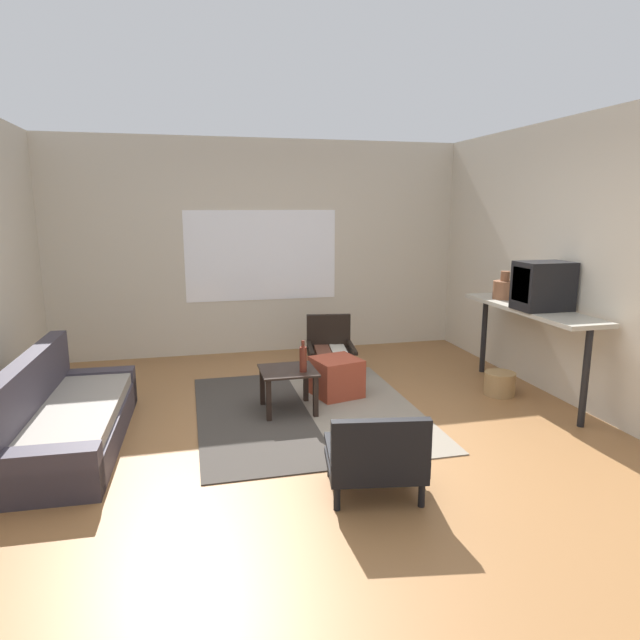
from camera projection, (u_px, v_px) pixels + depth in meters
ground_plane at (315, 444)px, 4.40m from camera, size 7.80×7.80×0.00m
far_wall_with_window at (261, 248)px, 7.03m from camera, size 5.60×0.13×2.70m
side_wall_right at (590, 264)px, 5.02m from camera, size 0.12×6.60×2.70m
area_rug at (308, 411)px, 5.11m from camera, size 2.02×2.40×0.01m
couch at (65, 419)px, 4.33m from camera, size 0.80×1.97×0.74m
coffee_table at (288, 379)px, 5.05m from camera, size 0.51×0.50×0.40m
armchair_by_window at (330, 347)px, 6.39m from camera, size 0.61×0.71×0.61m
armchair_striped_foreground at (376, 457)px, 3.56m from camera, size 0.70×0.62×0.59m
ottoman_orange at (336, 377)px, 5.49m from camera, size 0.52×0.52×0.39m
console_shelf at (530, 316)px, 5.39m from camera, size 0.46×1.78×0.91m
crt_television at (543, 286)px, 5.16m from camera, size 0.49×0.35×0.46m
clay_vase at (504, 289)px, 5.81m from camera, size 0.23×0.23×0.29m
glass_bottle at (303, 359)px, 4.95m from camera, size 0.07×0.07×0.29m
wicker_basket at (500, 384)px, 5.54m from camera, size 0.31×0.31×0.23m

